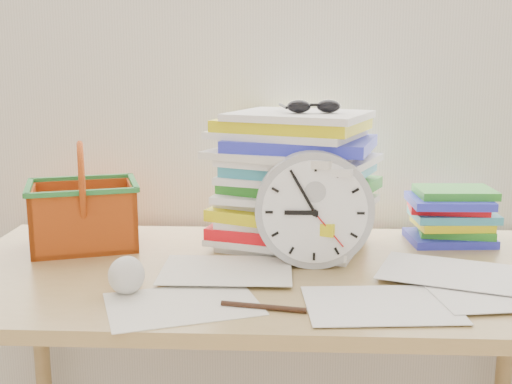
# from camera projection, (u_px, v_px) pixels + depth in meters

# --- Properties ---
(curtain) EXTENTS (2.40, 0.01, 2.50)m
(curtain) POSITION_uv_depth(u_px,v_px,m) (272.00, 23.00, 1.69)
(curtain) COLOR silver
(curtain) RESTS_ON room_shell
(desk) EXTENTS (1.40, 0.70, 0.75)m
(desk) POSITION_uv_depth(u_px,v_px,m) (266.00, 300.00, 1.44)
(desk) COLOR #A2834B
(desk) RESTS_ON ground
(paper_stack) EXTENTS (0.45, 0.41, 0.33)m
(paper_stack) POSITION_uv_depth(u_px,v_px,m) (293.00, 180.00, 1.57)
(paper_stack) COLOR white
(paper_stack) RESTS_ON desk
(clock) EXTENTS (0.26, 0.05, 0.26)m
(clock) POSITION_uv_depth(u_px,v_px,m) (314.00, 209.00, 1.42)
(clock) COLOR #A7A8AB
(clock) RESTS_ON desk
(sunglasses) EXTENTS (0.16, 0.14, 0.04)m
(sunglasses) POSITION_uv_depth(u_px,v_px,m) (314.00, 106.00, 1.50)
(sunglasses) COLOR black
(sunglasses) RESTS_ON paper_stack
(book_stack) EXTENTS (0.24, 0.19, 0.14)m
(book_stack) POSITION_uv_depth(u_px,v_px,m) (450.00, 215.00, 1.63)
(book_stack) COLOR white
(book_stack) RESTS_ON desk
(basket) EXTENTS (0.31, 0.27, 0.26)m
(basket) POSITION_uv_depth(u_px,v_px,m) (83.00, 196.00, 1.57)
(basket) COLOR #C64F13
(basket) RESTS_ON desk
(crumpled_ball) EXTENTS (0.08, 0.08, 0.08)m
(crumpled_ball) POSITION_uv_depth(u_px,v_px,m) (126.00, 275.00, 1.27)
(crumpled_ball) COLOR silver
(crumpled_ball) RESTS_ON desk
(pen) EXTENTS (0.16, 0.04, 0.01)m
(pen) POSITION_uv_depth(u_px,v_px,m) (263.00, 307.00, 1.19)
(pen) COLOR black
(pen) RESTS_ON desk
(scattered_papers) EXTENTS (1.26, 0.42, 0.02)m
(scattered_papers) POSITION_uv_depth(u_px,v_px,m) (266.00, 266.00, 1.43)
(scattered_papers) COLOR white
(scattered_papers) RESTS_ON desk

